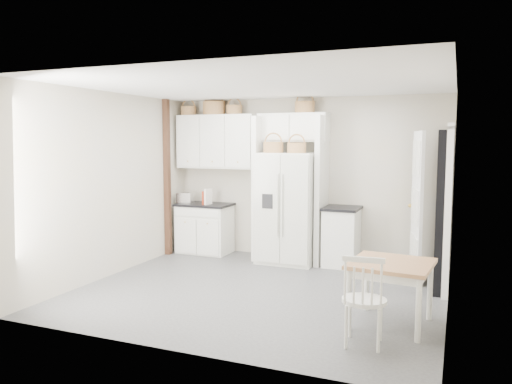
% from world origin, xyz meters
% --- Properties ---
extents(floor, '(4.50, 4.50, 0.00)m').
position_xyz_m(floor, '(0.00, 0.00, 0.00)').
color(floor, '#3E3E3F').
rests_on(floor, ground).
extents(ceiling, '(4.50, 4.50, 0.00)m').
position_xyz_m(ceiling, '(0.00, 0.00, 2.60)').
color(ceiling, white).
rests_on(ceiling, wall_back).
extents(wall_back, '(4.50, 0.00, 4.50)m').
position_xyz_m(wall_back, '(0.00, 2.00, 1.30)').
color(wall_back, '#B5B0A9').
rests_on(wall_back, floor).
extents(wall_left, '(0.00, 4.00, 4.00)m').
position_xyz_m(wall_left, '(-2.25, 0.00, 1.30)').
color(wall_left, '#B5B0A9').
rests_on(wall_left, floor).
extents(wall_right, '(0.00, 4.00, 4.00)m').
position_xyz_m(wall_right, '(2.25, 0.00, 1.30)').
color(wall_right, '#B5B0A9').
rests_on(wall_right, floor).
extents(refrigerator, '(0.90, 0.72, 1.73)m').
position_xyz_m(refrigerator, '(-0.15, 1.60, 0.87)').
color(refrigerator, silver).
rests_on(refrigerator, floor).
extents(base_cab_left, '(0.88, 0.55, 0.81)m').
position_xyz_m(base_cab_left, '(-1.69, 1.70, 0.41)').
color(base_cab_left, white).
rests_on(base_cab_left, floor).
extents(base_cab_right, '(0.49, 0.59, 0.87)m').
position_xyz_m(base_cab_right, '(0.68, 1.70, 0.44)').
color(base_cab_right, white).
rests_on(base_cab_right, floor).
extents(dining_table, '(0.88, 0.88, 0.67)m').
position_xyz_m(dining_table, '(1.70, -0.58, 0.34)').
color(dining_table, olive).
rests_on(dining_table, floor).
extents(windsor_chair, '(0.45, 0.41, 0.86)m').
position_xyz_m(windsor_chair, '(1.54, -1.20, 0.43)').
color(windsor_chair, white).
rests_on(windsor_chair, floor).
extents(counter_left, '(0.91, 0.59, 0.04)m').
position_xyz_m(counter_left, '(-1.69, 1.70, 0.83)').
color(counter_left, black).
rests_on(counter_left, base_cab_left).
extents(counter_right, '(0.53, 0.63, 0.04)m').
position_xyz_m(counter_right, '(0.68, 1.70, 0.89)').
color(counter_right, black).
rests_on(counter_right, base_cab_right).
extents(toaster, '(0.27, 0.18, 0.18)m').
position_xyz_m(toaster, '(-2.03, 1.62, 0.94)').
color(toaster, silver).
rests_on(toaster, counter_left).
extents(cookbook_red, '(0.07, 0.15, 0.22)m').
position_xyz_m(cookbook_red, '(-1.62, 1.62, 0.96)').
color(cookbook_red, red).
rests_on(cookbook_red, counter_left).
extents(cookbook_cream, '(0.07, 0.18, 0.27)m').
position_xyz_m(cookbook_cream, '(-1.58, 1.62, 0.98)').
color(cookbook_cream, white).
rests_on(cookbook_cream, counter_left).
extents(basket_upper_a, '(0.27, 0.27, 0.16)m').
position_xyz_m(basket_upper_a, '(-2.05, 1.83, 2.43)').
color(basket_upper_a, brown).
rests_on(basket_upper_a, upper_cabinet).
extents(basket_upper_b, '(0.38, 0.38, 0.23)m').
position_xyz_m(basket_upper_b, '(-1.56, 1.83, 2.46)').
color(basket_upper_b, brown).
rests_on(basket_upper_b, upper_cabinet).
extents(basket_upper_c, '(0.27, 0.27, 0.15)m').
position_xyz_m(basket_upper_c, '(-1.18, 1.83, 2.43)').
color(basket_upper_c, brown).
rests_on(basket_upper_c, upper_cabinet).
extents(basket_bridge_b, '(0.31, 0.31, 0.18)m').
position_xyz_m(basket_bridge_b, '(0.03, 1.83, 2.44)').
color(basket_bridge_b, brown).
rests_on(basket_bridge_b, bridge_cabinet).
extents(basket_fridge_a, '(0.31, 0.31, 0.17)m').
position_xyz_m(basket_fridge_a, '(-0.37, 1.50, 1.82)').
color(basket_fridge_a, brown).
rests_on(basket_fridge_a, refrigerator).
extents(basket_fridge_b, '(0.29, 0.29, 0.16)m').
position_xyz_m(basket_fridge_b, '(0.01, 1.50, 1.81)').
color(basket_fridge_b, brown).
rests_on(basket_fridge_b, refrigerator).
extents(upper_cabinet, '(1.40, 0.34, 0.90)m').
position_xyz_m(upper_cabinet, '(-1.50, 1.83, 1.90)').
color(upper_cabinet, white).
rests_on(upper_cabinet, wall_back).
extents(bridge_cabinet, '(1.12, 0.34, 0.45)m').
position_xyz_m(bridge_cabinet, '(-0.15, 1.83, 2.12)').
color(bridge_cabinet, white).
rests_on(bridge_cabinet, wall_back).
extents(fridge_panel_left, '(0.08, 0.60, 2.30)m').
position_xyz_m(fridge_panel_left, '(-0.66, 1.70, 1.15)').
color(fridge_panel_left, white).
rests_on(fridge_panel_left, floor).
extents(fridge_panel_right, '(0.08, 0.60, 2.30)m').
position_xyz_m(fridge_panel_right, '(0.36, 1.70, 1.15)').
color(fridge_panel_right, white).
rests_on(fridge_panel_right, floor).
extents(trim_post, '(0.09, 0.09, 2.60)m').
position_xyz_m(trim_post, '(-2.20, 1.35, 1.30)').
color(trim_post, '#422117').
rests_on(trim_post, floor).
extents(doorway_void, '(0.18, 0.85, 2.05)m').
position_xyz_m(doorway_void, '(2.16, 1.00, 1.02)').
color(doorway_void, black).
rests_on(doorway_void, floor).
extents(door_slab, '(0.21, 0.79, 2.05)m').
position_xyz_m(door_slab, '(1.80, 1.33, 1.02)').
color(door_slab, white).
rests_on(door_slab, floor).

